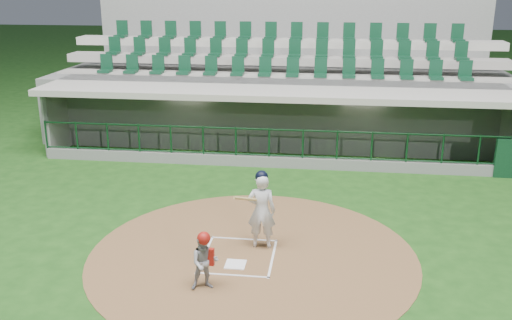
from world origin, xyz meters
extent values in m
plane|color=#174012|center=(0.00, 0.00, 0.00)|extent=(120.00, 120.00, 0.00)
cylinder|color=brown|center=(0.30, -0.20, 0.01)|extent=(7.20, 7.20, 0.01)
cube|color=white|center=(0.00, -0.70, 0.02)|extent=(0.43, 0.43, 0.02)
cube|color=silver|center=(-0.75, -0.30, 0.02)|extent=(0.05, 1.80, 0.01)
cube|color=white|center=(0.75, -0.30, 0.02)|extent=(0.05, 1.80, 0.01)
cube|color=silver|center=(0.00, 0.55, 0.02)|extent=(1.55, 0.05, 0.01)
cube|color=silver|center=(0.00, -1.15, 0.02)|extent=(1.55, 0.05, 0.01)
cube|color=gray|center=(0.00, 7.50, -0.55)|extent=(15.00, 3.00, 0.10)
cube|color=slate|center=(0.00, 9.10, 0.85)|extent=(15.00, 0.20, 2.70)
cube|color=#AEA99A|center=(0.00, 8.98, 1.10)|extent=(13.50, 0.04, 0.90)
cube|color=slate|center=(-7.50, 7.50, 0.85)|extent=(0.20, 3.00, 2.70)
cube|color=slate|center=(7.50, 7.50, 0.85)|extent=(0.20, 3.00, 2.70)
cube|color=#9E9A8E|center=(0.00, 7.25, 2.30)|extent=(15.40, 3.50, 0.20)
cube|color=slate|center=(0.00, 5.95, 0.15)|extent=(15.00, 0.15, 0.40)
cube|color=black|center=(0.00, 5.95, 1.73)|extent=(15.00, 0.01, 0.95)
cube|color=brown|center=(0.00, 8.55, -0.28)|extent=(12.75, 0.40, 0.45)
cube|color=white|center=(-3.00, 7.50, 2.17)|extent=(1.30, 0.35, 0.04)
cube|color=white|center=(3.00, 7.50, 2.17)|extent=(1.30, 0.35, 0.04)
imported|color=#AA121C|center=(-4.88, 8.31, 0.45)|extent=(1.35, 0.94, 1.90)
imported|color=#A31111|center=(-1.53, 8.53, 0.35)|extent=(1.05, 0.54, 1.71)
imported|color=maroon|center=(1.56, 8.47, 0.36)|extent=(0.90, 0.64, 1.72)
imported|color=#A71612|center=(3.96, 8.54, 0.30)|extent=(1.54, 0.69, 1.60)
cube|color=slate|center=(0.00, 10.75, 1.15)|extent=(17.00, 6.50, 2.50)
cube|color=gray|center=(0.00, 9.25, 2.30)|extent=(16.60, 0.95, 0.30)
cube|color=gray|center=(0.00, 10.20, 2.85)|extent=(16.60, 0.95, 0.30)
cube|color=#B0AA9F|center=(0.00, 11.15, 3.40)|extent=(16.60, 0.95, 0.30)
cube|color=gray|center=(0.00, 14.10, 2.53)|extent=(17.00, 0.25, 5.05)
imported|color=silver|center=(0.44, 0.23, 0.88)|extent=(0.64, 0.43, 1.73)
sphere|color=black|center=(0.44, 0.23, 1.69)|extent=(0.28, 0.28, 0.28)
cylinder|color=tan|center=(0.19, -0.02, 1.25)|extent=(0.58, 0.79, 0.39)
imported|color=#99999E|center=(-0.43, -1.71, 0.57)|extent=(0.65, 0.57, 1.12)
sphere|color=maroon|center=(-0.43, -1.71, 1.08)|extent=(0.26, 0.26, 0.26)
cube|color=#AD1C12|center=(-0.43, -1.56, 0.62)|extent=(0.32, 0.10, 0.35)
camera|label=1|loc=(1.82, -11.38, 5.81)|focal=40.00mm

